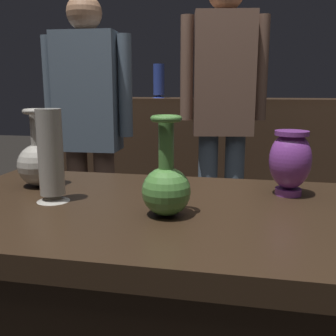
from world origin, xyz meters
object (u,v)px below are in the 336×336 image
vase_left_accent (290,160)px  shelf_vase_left (159,81)px  vase_right_accent (39,161)px  visitor_near_left (89,123)px  vase_tall_behind (51,158)px  visitor_center_back (223,106)px  shelf_vase_center (226,80)px  vase_centerpiece (164,184)px

vase_left_accent → shelf_vase_left: size_ratio=0.65×
vase_left_accent → shelf_vase_left: (-0.80, 2.04, 0.23)m
vase_right_accent → visitor_near_left: visitor_near_left is taller
shelf_vase_left → vase_right_accent: bearing=-86.9°
vase_tall_behind → vase_right_accent: (-0.11, 0.14, -0.04)m
vase_right_accent → visitor_center_back: size_ratio=0.13×
vase_left_accent → vase_right_accent: vase_right_accent is taller
shelf_vase_center → visitor_center_back: visitor_center_back is taller
vase_left_accent → visitor_center_back: bearing=101.9°
vase_centerpiece → shelf_vase_left: bearing=102.8°
shelf_vase_left → visitor_near_left: size_ratio=0.17×
vase_centerpiece → visitor_center_back: size_ratio=0.13×
vase_left_accent → visitor_near_left: 1.28m
vase_centerpiece → visitor_center_back: (0.04, 1.37, 0.11)m
vase_centerpiece → vase_right_accent: same height
vase_tall_behind → shelf_vase_center: size_ratio=0.81×
vase_left_accent → shelf_vase_left: shelf_vase_left is taller
vase_centerpiece → visitor_near_left: bearing=119.7°
vase_tall_behind → vase_left_accent: bearing=16.7°
visitor_center_back → shelf_vase_center: bearing=-96.9°
vase_centerpiece → shelf_vase_center: (0.00, 2.29, 0.26)m
vase_tall_behind → visitor_near_left: size_ratio=0.15×
vase_centerpiece → vase_right_accent: size_ratio=1.00×
vase_right_accent → visitor_near_left: bearing=104.0°
shelf_vase_center → vase_centerpiece: bearing=-90.1°
vase_left_accent → visitor_near_left: visitor_near_left is taller
shelf_vase_center → visitor_near_left: (-0.64, -1.18, -0.24)m
visitor_near_left → vase_right_accent: bearing=101.6°
vase_right_accent → vase_left_accent: bearing=3.2°
visitor_near_left → shelf_vase_center: bearing=-120.9°
visitor_near_left → visitor_center_back: bearing=-161.0°
vase_tall_behind → shelf_vase_center: 2.27m
vase_tall_behind → visitor_near_left: bearing=107.8°
vase_left_accent → vase_right_accent: (-0.69, -0.04, -0.02)m
vase_tall_behind → shelf_vase_center: shelf_vase_center is taller
vase_tall_behind → shelf_vase_center: (0.30, 2.24, 0.22)m
vase_centerpiece → vase_right_accent: 0.44m
vase_right_accent → visitor_near_left: 0.95m
shelf_vase_left → vase_tall_behind: bearing=-84.3°
shelf_vase_center → visitor_near_left: 1.36m
shelf_vase_center → vase_right_accent: bearing=-101.0°
vase_centerpiece → vase_tall_behind: 0.30m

